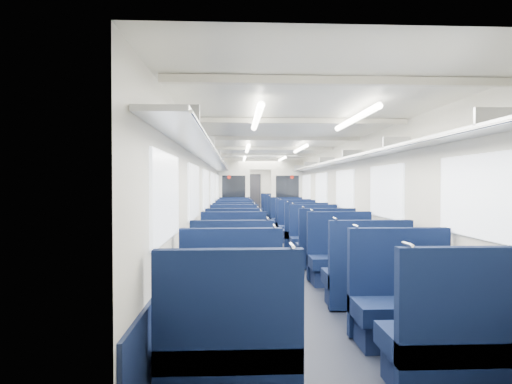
% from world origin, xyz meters
% --- Properties ---
extents(floor, '(2.80, 18.00, 0.01)m').
position_xyz_m(floor, '(0.00, 0.00, 0.00)').
color(floor, black).
rests_on(floor, ground).
extents(ceiling, '(2.80, 18.00, 0.01)m').
position_xyz_m(ceiling, '(0.00, 0.00, 2.35)').
color(ceiling, silver).
rests_on(ceiling, wall_left).
extents(wall_left, '(0.02, 18.00, 2.35)m').
position_xyz_m(wall_left, '(-1.40, 0.00, 1.18)').
color(wall_left, beige).
rests_on(wall_left, floor).
extents(dado_left, '(0.03, 17.90, 0.70)m').
position_xyz_m(dado_left, '(-1.39, 0.00, 0.35)').
color(dado_left, black).
rests_on(dado_left, floor).
extents(wall_right, '(0.02, 18.00, 2.35)m').
position_xyz_m(wall_right, '(1.40, 0.00, 1.18)').
color(wall_right, beige).
rests_on(wall_right, floor).
extents(dado_right, '(0.03, 17.90, 0.70)m').
position_xyz_m(dado_right, '(1.39, 0.00, 0.35)').
color(dado_right, black).
rests_on(dado_right, floor).
extents(wall_far, '(2.80, 0.02, 2.35)m').
position_xyz_m(wall_far, '(0.00, 9.00, 1.18)').
color(wall_far, beige).
rests_on(wall_far, floor).
extents(luggage_rack_left, '(0.36, 17.40, 0.18)m').
position_xyz_m(luggage_rack_left, '(-1.21, 0.00, 1.97)').
color(luggage_rack_left, '#B2B5BA').
rests_on(luggage_rack_left, wall_left).
extents(luggage_rack_right, '(0.36, 17.40, 0.18)m').
position_xyz_m(luggage_rack_right, '(1.21, 0.00, 1.97)').
color(luggage_rack_right, '#B2B5BA').
rests_on(luggage_rack_right, wall_right).
extents(windows, '(2.78, 15.60, 0.75)m').
position_xyz_m(windows, '(0.00, -0.46, 1.42)').
color(windows, white).
rests_on(windows, wall_left).
extents(ceiling_fittings, '(2.70, 16.06, 0.11)m').
position_xyz_m(ceiling_fittings, '(0.00, -0.26, 2.29)').
color(ceiling_fittings, beige).
rests_on(ceiling_fittings, ceiling).
extents(end_door, '(0.75, 0.06, 2.00)m').
position_xyz_m(end_door, '(0.00, 8.94, 1.00)').
color(end_door, black).
rests_on(end_door, floor).
extents(bulkhead, '(2.80, 0.10, 2.35)m').
position_xyz_m(bulkhead, '(-0.00, 2.42, 1.23)').
color(bulkhead, beige).
rests_on(bulkhead, floor).
extents(seat_0, '(1.01, 0.56, 1.13)m').
position_xyz_m(seat_0, '(-0.83, -8.20, 0.35)').
color(seat_0, '#0C183B').
rests_on(seat_0, floor).
extents(seat_1, '(1.01, 0.56, 1.13)m').
position_xyz_m(seat_1, '(0.83, -8.18, 0.35)').
color(seat_1, '#0C183B').
rests_on(seat_1, floor).
extents(seat_2, '(1.01, 0.56, 1.13)m').
position_xyz_m(seat_2, '(-0.83, -7.18, 0.35)').
color(seat_2, '#0C183B').
rests_on(seat_2, floor).
extents(seat_3, '(1.01, 0.56, 1.13)m').
position_xyz_m(seat_3, '(0.83, -7.22, 0.35)').
color(seat_3, '#0C183B').
rests_on(seat_3, floor).
extents(seat_4, '(1.01, 0.56, 1.13)m').
position_xyz_m(seat_4, '(-0.83, -6.01, 0.35)').
color(seat_4, '#0C183B').
rests_on(seat_4, floor).
extents(seat_5, '(1.01, 0.56, 1.13)m').
position_xyz_m(seat_5, '(0.83, -6.07, 0.35)').
color(seat_5, '#0C183B').
rests_on(seat_5, floor).
extents(seat_6, '(1.01, 0.56, 1.13)m').
position_xyz_m(seat_6, '(-0.83, -4.78, 0.35)').
color(seat_6, '#0C183B').
rests_on(seat_6, floor).
extents(seat_7, '(1.01, 0.56, 1.13)m').
position_xyz_m(seat_7, '(0.83, -4.82, 0.35)').
color(seat_7, '#0C183B').
rests_on(seat_7, floor).
extents(seat_8, '(1.01, 0.56, 1.13)m').
position_xyz_m(seat_8, '(-0.83, -3.60, 0.35)').
color(seat_8, '#0C183B').
rests_on(seat_8, floor).
extents(seat_9, '(1.01, 0.56, 1.13)m').
position_xyz_m(seat_9, '(0.83, -3.67, 0.35)').
color(seat_9, '#0C183B').
rests_on(seat_9, floor).
extents(seat_10, '(1.01, 0.56, 1.13)m').
position_xyz_m(seat_10, '(-0.83, -2.53, 0.35)').
color(seat_10, '#0C183B').
rests_on(seat_10, floor).
extents(seat_11, '(1.01, 0.56, 1.13)m').
position_xyz_m(seat_11, '(0.83, -2.59, 0.35)').
color(seat_11, '#0C183B').
rests_on(seat_11, floor).
extents(seat_12, '(1.01, 0.56, 1.13)m').
position_xyz_m(seat_12, '(-0.83, -1.43, 0.35)').
color(seat_12, '#0C183B').
rests_on(seat_12, floor).
extents(seat_13, '(1.01, 0.56, 1.13)m').
position_xyz_m(seat_13, '(0.83, -1.44, 0.35)').
color(seat_13, '#0C183B').
rests_on(seat_13, floor).
extents(seat_14, '(1.01, 0.56, 1.13)m').
position_xyz_m(seat_14, '(-0.83, -0.28, 0.35)').
color(seat_14, '#0C183B').
rests_on(seat_14, floor).
extents(seat_15, '(1.01, 0.56, 1.13)m').
position_xyz_m(seat_15, '(0.83, -0.17, 0.35)').
color(seat_15, '#0C183B').
rests_on(seat_15, floor).
extents(seat_16, '(1.01, 0.56, 1.13)m').
position_xyz_m(seat_16, '(-0.83, 0.90, 0.35)').
color(seat_16, '#0C183B').
rests_on(seat_16, floor).
extents(seat_17, '(1.01, 0.56, 1.13)m').
position_xyz_m(seat_17, '(0.83, 0.82, 0.35)').
color(seat_17, '#0C183B').
rests_on(seat_17, floor).
extents(seat_18, '(1.01, 0.56, 1.13)m').
position_xyz_m(seat_18, '(-0.83, 2.12, 0.35)').
color(seat_18, '#0C183B').
rests_on(seat_18, floor).
extents(seat_19, '(1.01, 0.56, 1.13)m').
position_xyz_m(seat_19, '(0.83, 2.11, 0.35)').
color(seat_19, '#0C183B').
rests_on(seat_19, floor).
extents(seat_20, '(1.01, 0.56, 1.13)m').
position_xyz_m(seat_20, '(-0.83, 4.03, 0.35)').
color(seat_20, '#0C183B').
rests_on(seat_20, floor).
extents(seat_21, '(1.01, 0.56, 1.13)m').
position_xyz_m(seat_21, '(0.83, 4.02, 0.35)').
color(seat_21, '#0C183B').
rests_on(seat_21, floor).
extents(seat_22, '(1.01, 0.56, 1.13)m').
position_xyz_m(seat_22, '(-0.83, 5.32, 0.35)').
color(seat_22, '#0C183B').
rests_on(seat_22, floor).
extents(seat_23, '(1.01, 0.56, 1.13)m').
position_xyz_m(seat_23, '(0.83, 5.32, 0.35)').
color(seat_23, '#0C183B').
rests_on(seat_23, floor).
extents(seat_24, '(1.01, 0.56, 1.13)m').
position_xyz_m(seat_24, '(-0.83, 6.47, 0.35)').
color(seat_24, '#0C183B').
rests_on(seat_24, floor).
extents(seat_25, '(1.01, 0.56, 1.13)m').
position_xyz_m(seat_25, '(0.83, 6.42, 0.35)').
color(seat_25, '#0C183B').
rests_on(seat_25, floor).
extents(seat_26, '(1.01, 0.56, 1.13)m').
position_xyz_m(seat_26, '(-0.83, 7.68, 0.35)').
color(seat_26, '#0C183B').
rests_on(seat_26, floor).
extents(seat_27, '(1.01, 0.56, 1.13)m').
position_xyz_m(seat_27, '(0.83, 7.58, 0.35)').
color(seat_27, '#0C183B').
rests_on(seat_27, floor).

